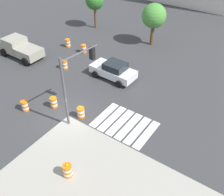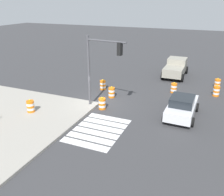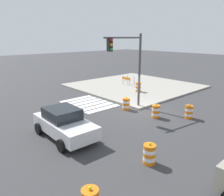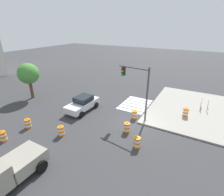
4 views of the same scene
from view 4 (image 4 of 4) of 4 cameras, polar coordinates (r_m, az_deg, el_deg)
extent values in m
plane|color=#38383A|center=(17.31, 8.41, -8.44)|extent=(120.00, 120.00, 0.00)
cube|color=#9E998E|center=(21.88, 29.25, -4.06)|extent=(12.00, 12.00, 0.15)
cube|color=silver|center=(19.60, 5.77, -4.24)|extent=(0.60, 3.20, 0.02)
cube|color=silver|center=(20.22, 6.63, -3.37)|extent=(0.60, 3.20, 0.02)
cube|color=silver|center=(20.84, 7.43, -2.55)|extent=(0.60, 3.20, 0.02)
cube|color=silver|center=(21.48, 8.19, -1.78)|extent=(0.60, 3.20, 0.02)
cube|color=silver|center=(22.12, 8.91, -1.06)|extent=(0.60, 3.20, 0.02)
cube|color=silver|center=(22.77, 9.58, -0.37)|extent=(0.60, 3.20, 0.02)
cube|color=silver|center=(19.63, -9.93, -2.25)|extent=(4.34, 1.93, 0.70)
cube|color=#1E2328|center=(19.54, -9.60, -0.26)|extent=(1.93, 1.64, 0.60)
cylinder|color=black|center=(18.33, -10.25, -5.47)|extent=(0.67, 0.25, 0.66)
cylinder|color=black|center=(19.50, -14.54, -4.01)|extent=(0.67, 0.25, 0.66)
cylinder|color=black|center=(20.19, -5.35, -2.33)|extent=(0.67, 0.25, 0.66)
cylinder|color=black|center=(21.27, -9.53, -1.18)|extent=(0.67, 0.25, 0.66)
cube|color=gray|center=(13.21, -27.70, -18.16)|extent=(2.51, 2.01, 0.90)
cylinder|color=black|center=(13.00, -22.71, -20.51)|extent=(0.84, 0.30, 0.84)
cylinder|color=black|center=(14.38, -28.07, -16.81)|extent=(0.84, 0.30, 0.84)
cylinder|color=orange|center=(17.41, -32.62, -11.82)|extent=(0.56, 0.56, 0.18)
cylinder|color=white|center=(17.32, -32.75, -11.32)|extent=(0.56, 0.56, 0.18)
cylinder|color=orange|center=(17.22, -32.89, -10.82)|extent=(0.56, 0.56, 0.18)
cylinder|color=white|center=(17.14, -33.02, -10.32)|extent=(0.56, 0.56, 0.18)
cylinder|color=orange|center=(17.05, -33.15, -9.81)|extent=(0.56, 0.56, 0.18)
sphere|color=yellow|center=(16.98, -33.26, -9.38)|extent=(0.12, 0.12, 0.12)
cylinder|color=orange|center=(15.94, 5.01, -10.94)|extent=(0.56, 0.56, 0.18)
cylinder|color=white|center=(15.84, 5.03, -10.41)|extent=(0.56, 0.56, 0.18)
cylinder|color=orange|center=(15.74, 5.06, -9.86)|extent=(0.56, 0.56, 0.18)
cylinder|color=white|center=(15.65, 5.08, -9.31)|extent=(0.56, 0.56, 0.18)
cylinder|color=orange|center=(15.55, 5.10, -8.75)|extent=(0.56, 0.56, 0.18)
sphere|color=yellow|center=(15.47, 5.12, -8.28)|extent=(0.12, 0.12, 0.12)
cylinder|color=orange|center=(18.08, 7.59, -6.57)|extent=(0.56, 0.56, 0.18)
cylinder|color=white|center=(17.99, 7.62, -6.08)|extent=(0.56, 0.56, 0.18)
cylinder|color=orange|center=(17.91, 7.65, -5.58)|extent=(0.56, 0.56, 0.18)
cylinder|color=white|center=(17.82, 7.68, -5.07)|extent=(0.56, 0.56, 0.18)
cylinder|color=orange|center=(17.74, 7.71, -4.56)|extent=(0.56, 0.56, 0.18)
sphere|color=yellow|center=(17.67, 7.74, -4.13)|extent=(0.12, 0.12, 0.12)
cylinder|color=orange|center=(16.07, -16.64, -11.67)|extent=(0.56, 0.56, 0.18)
cylinder|color=white|center=(15.97, -16.71, -11.14)|extent=(0.56, 0.56, 0.18)
cylinder|color=orange|center=(15.87, -16.79, -10.60)|extent=(0.56, 0.56, 0.18)
cylinder|color=white|center=(15.78, -16.86, -10.05)|extent=(0.56, 0.56, 0.18)
cylinder|color=orange|center=(15.68, -16.94, -9.50)|extent=(0.56, 0.56, 0.18)
sphere|color=yellow|center=(15.60, -17.00, -9.04)|extent=(0.12, 0.12, 0.12)
cylinder|color=orange|center=(14.31, 8.33, -15.71)|extent=(0.56, 0.56, 0.18)
cylinder|color=white|center=(14.20, 8.37, -15.14)|extent=(0.56, 0.56, 0.18)
cylinder|color=orange|center=(14.09, 8.42, -14.57)|extent=(0.56, 0.56, 0.18)
cylinder|color=white|center=(13.98, 8.46, -13.99)|extent=(0.56, 0.56, 0.18)
cylinder|color=orange|center=(13.87, 8.51, -13.40)|extent=(0.56, 0.56, 0.18)
sphere|color=yellow|center=(13.79, 8.54, -12.90)|extent=(0.12, 0.12, 0.12)
cylinder|color=orange|center=(18.30, -26.28, -8.67)|extent=(0.56, 0.56, 0.18)
cylinder|color=white|center=(18.21, -26.38, -8.19)|extent=(0.56, 0.56, 0.18)
cylinder|color=orange|center=(18.12, -26.48, -7.70)|extent=(0.56, 0.56, 0.18)
cylinder|color=white|center=(18.04, -26.58, -7.20)|extent=(0.56, 0.56, 0.18)
cylinder|color=orange|center=(17.95, -26.69, -6.71)|extent=(0.56, 0.56, 0.18)
sphere|color=yellow|center=(17.89, -26.77, -6.29)|extent=(0.12, 0.12, 0.12)
cylinder|color=orange|center=(19.71, 23.43, -5.30)|extent=(0.56, 0.56, 0.18)
cylinder|color=white|center=(19.63, 23.51, -4.84)|extent=(0.56, 0.56, 0.18)
cylinder|color=orange|center=(19.55, 23.60, -4.37)|extent=(0.56, 0.56, 0.18)
cylinder|color=white|center=(19.47, 23.68, -3.90)|extent=(0.56, 0.56, 0.18)
cylinder|color=orange|center=(19.39, 23.77, -3.43)|extent=(0.56, 0.56, 0.18)
sphere|color=yellow|center=(19.33, 23.84, -3.03)|extent=(0.12, 0.12, 0.12)
cube|color=silver|center=(21.69, 27.74, -2.29)|extent=(0.07, 0.07, 1.00)
cube|color=silver|center=(21.70, 29.55, -2.66)|extent=(0.07, 0.07, 1.00)
cube|color=silver|center=(22.71, 27.97, -1.24)|extent=(0.07, 0.07, 1.00)
cube|color=silver|center=(22.71, 29.70, -1.59)|extent=(0.07, 0.07, 1.00)
cube|color=orange|center=(22.10, 27.92, -1.15)|extent=(1.30, 0.07, 0.28)
cube|color=white|center=(22.21, 27.78, -1.86)|extent=(1.30, 0.07, 0.20)
cylinder|color=#4C4C51|center=(16.35, 11.72, 0.74)|extent=(0.18, 0.18, 5.50)
cylinder|color=#4C4C51|center=(16.29, 7.30, 10.04)|extent=(0.55, 3.19, 0.12)
cube|color=black|center=(16.96, 3.91, 9.14)|extent=(0.39, 0.33, 0.90)
sphere|color=red|center=(16.74, 3.58, 10.01)|extent=(0.20, 0.20, 0.20)
sphere|color=#F2A514|center=(16.81, 3.55, 9.02)|extent=(0.20, 0.20, 0.20)
sphere|color=green|center=(16.88, 3.53, 8.03)|extent=(0.20, 0.20, 0.20)
cylinder|color=brown|center=(24.97, -25.53, 2.71)|extent=(0.40, 0.40, 2.41)
sphere|color=#478C38|center=(24.39, -26.40, 7.39)|extent=(2.65, 2.65, 2.65)
camera|label=1|loc=(26.25, 46.87, 26.74)|focal=41.89mm
camera|label=2|loc=(33.32, 6.42, 21.50)|focal=39.03mm
camera|label=3|loc=(17.74, -48.25, 3.66)|focal=35.38mm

